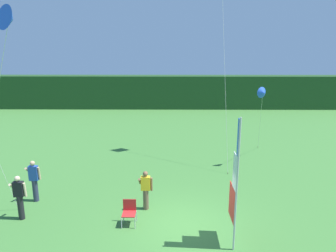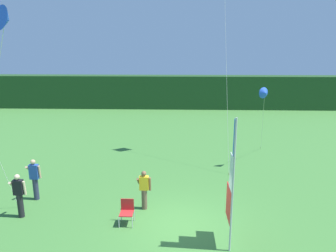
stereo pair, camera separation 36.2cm
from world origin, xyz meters
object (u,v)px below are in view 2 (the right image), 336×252
at_px(person_mid_field, 35,178).
at_px(kite_blue_delta_2, 5,21).
at_px(person_far_left, 19,194).
at_px(folding_chair, 127,210).
at_px(banner_flag, 231,186).
at_px(person_near_banner, 144,189).
at_px(kite_blue_delta_1, 265,94).

bearing_deg(person_mid_field, kite_blue_delta_2, -66.84).
xyz_separation_m(person_far_left, folding_chair, (4.09, -0.27, -0.41)).
bearing_deg(banner_flag, folding_chair, 160.85).
relative_size(person_near_banner, kite_blue_delta_1, 0.37).
relative_size(kite_blue_delta_1, kite_blue_delta_2, 0.60).
xyz_separation_m(banner_flag, kite_blue_delta_1, (2.72, 6.93, 1.95)).
xyz_separation_m(folding_chair, kite_blue_delta_2, (-2.48, -2.20, 6.37)).
bearing_deg(kite_blue_delta_1, person_far_left, -152.19).
distance_m(banner_flag, kite_blue_delta_1, 7.69).
bearing_deg(banner_flag, kite_blue_delta_1, 68.53).
bearing_deg(kite_blue_delta_1, person_near_banner, -140.82).
height_order(banner_flag, folding_chair, banner_flag).
bearing_deg(person_far_left, person_near_banner, 9.73).
bearing_deg(folding_chair, person_mid_field, 157.78).
relative_size(person_near_banner, folding_chair, 1.80).
xyz_separation_m(banner_flag, person_mid_field, (-7.65, 2.91, -1.11)).
bearing_deg(person_near_banner, kite_blue_delta_1, 39.18).
distance_m(person_far_left, kite_blue_delta_2, 6.64).
bearing_deg(kite_blue_delta_1, banner_flag, -111.47).
distance_m(person_near_banner, kite_blue_delta_1, 8.01).
distance_m(person_far_left, folding_chair, 4.12).
height_order(person_mid_field, kite_blue_delta_2, kite_blue_delta_2).
relative_size(person_near_banner, person_mid_field, 0.90).
height_order(kite_blue_delta_1, kite_blue_delta_2, kite_blue_delta_2).
bearing_deg(person_mid_field, person_far_left, -87.48).
distance_m(folding_chair, kite_blue_delta_2, 7.18).
bearing_deg(folding_chair, kite_blue_delta_2, -138.49).
bearing_deg(folding_chair, person_far_left, 176.21).
distance_m(banner_flag, person_near_banner, 3.94).
distance_m(person_far_left, kite_blue_delta_1, 12.06).
bearing_deg(person_mid_field, kite_blue_delta_1, 21.15).
xyz_separation_m(person_far_left, kite_blue_delta_1, (10.31, 5.44, 3.09)).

